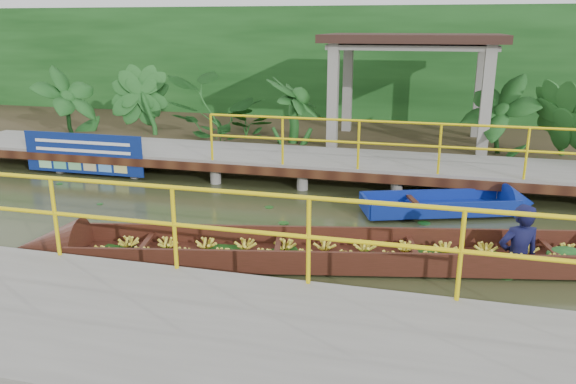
# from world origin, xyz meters

# --- Properties ---
(ground) EXTENTS (80.00, 80.00, 0.00)m
(ground) POSITION_xyz_m (0.00, 0.00, 0.00)
(ground) COLOR #2E361B
(ground) RESTS_ON ground
(land_strip) EXTENTS (30.00, 8.00, 0.45)m
(land_strip) POSITION_xyz_m (0.00, 7.50, 0.23)
(land_strip) COLOR #2E2617
(land_strip) RESTS_ON ground
(far_dock) EXTENTS (16.00, 2.06, 1.66)m
(far_dock) POSITION_xyz_m (0.02, 3.43, 0.48)
(far_dock) COLOR gray
(far_dock) RESTS_ON ground
(near_dock) EXTENTS (18.00, 2.40, 1.73)m
(near_dock) POSITION_xyz_m (1.00, -4.20, 0.30)
(near_dock) COLOR gray
(near_dock) RESTS_ON ground
(pavilion) EXTENTS (4.40, 3.00, 3.00)m
(pavilion) POSITION_xyz_m (3.00, 6.30, 2.82)
(pavilion) COLOR gray
(pavilion) RESTS_ON ground
(foliage_backdrop) EXTENTS (30.00, 0.80, 4.00)m
(foliage_backdrop) POSITION_xyz_m (0.00, 10.00, 2.00)
(foliage_backdrop) COLOR #133C13
(foliage_backdrop) RESTS_ON ground
(vendor_boat) EXTENTS (10.04, 3.05, 2.17)m
(vendor_boat) POSITION_xyz_m (2.84, -0.84, 0.23)
(vendor_boat) COLOR #34180E
(vendor_boat) RESTS_ON ground
(moored_blue_boat) EXTENTS (3.40, 1.91, 0.79)m
(moored_blue_boat) POSITION_xyz_m (4.60, 2.05, 0.14)
(moored_blue_boat) COLOR navy
(moored_blue_boat) RESTS_ON ground
(blue_banner) EXTENTS (3.05, 0.04, 0.95)m
(blue_banner) POSITION_xyz_m (-4.19, 2.48, 0.56)
(blue_banner) COLOR navy
(blue_banner) RESTS_ON ground
(tropical_plants) EXTENTS (14.20, 1.20, 1.50)m
(tropical_plants) POSITION_xyz_m (-0.09, 5.30, 1.20)
(tropical_plants) COLOR #133C13
(tropical_plants) RESTS_ON ground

